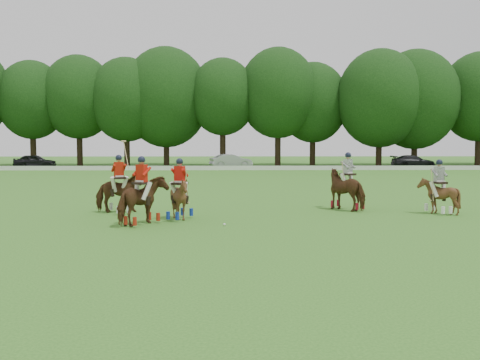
{
  "coord_description": "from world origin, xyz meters",
  "views": [
    {
      "loc": [
        0.78,
        -16.41,
        2.87
      ],
      "look_at": [
        1.18,
        4.2,
        1.4
      ],
      "focal_mm": 40.0,
      "sensor_mm": 36.0,
      "label": 1
    }
  ],
  "objects_px": {
    "polo_red_c": "(180,198)",
    "polo_stripe_b": "(439,195)",
    "polo_red_a": "(142,200)",
    "car_right": "(413,161)",
    "polo_ball": "(224,224)",
    "polo_stripe_a": "(348,189)",
    "car_left": "(35,161)",
    "polo_red_b": "(119,192)",
    "car_mid": "(231,161)"
  },
  "relations": [
    {
      "from": "polo_red_c",
      "to": "polo_stripe_b",
      "type": "relative_size",
      "value": 1.04
    },
    {
      "from": "polo_red_c",
      "to": "polo_stripe_b",
      "type": "xyz_separation_m",
      "value": [
        10.17,
        1.38,
        -0.04
      ]
    },
    {
      "from": "polo_red_a",
      "to": "polo_stripe_b",
      "type": "relative_size",
      "value": 1.09
    },
    {
      "from": "car_right",
      "to": "polo_ball",
      "type": "xyz_separation_m",
      "value": [
        -20.61,
        -40.75,
        -0.65
      ]
    },
    {
      "from": "polo_red_c",
      "to": "polo_stripe_a",
      "type": "relative_size",
      "value": 0.93
    },
    {
      "from": "polo_red_a",
      "to": "car_left",
      "type": "bearing_deg",
      "value": 114.31
    },
    {
      "from": "polo_red_a",
      "to": "polo_red_b",
      "type": "distance_m",
      "value": 3.42
    },
    {
      "from": "car_mid",
      "to": "polo_red_b",
      "type": "distance_m",
      "value": 37.66
    },
    {
      "from": "polo_red_a",
      "to": "polo_stripe_a",
      "type": "distance_m",
      "value": 8.96
    },
    {
      "from": "polo_red_a",
      "to": "polo_red_c",
      "type": "relative_size",
      "value": 1.05
    },
    {
      "from": "car_right",
      "to": "polo_ball",
      "type": "relative_size",
      "value": 53.44
    },
    {
      "from": "car_left",
      "to": "polo_red_b",
      "type": "xyz_separation_m",
      "value": [
        16.87,
        -37.38,
        0.09
      ]
    },
    {
      "from": "car_right",
      "to": "polo_red_c",
      "type": "height_order",
      "value": "polo_red_c"
    },
    {
      "from": "car_right",
      "to": "polo_stripe_a",
      "type": "relative_size",
      "value": 1.98
    },
    {
      "from": "polo_stripe_a",
      "to": "polo_ball",
      "type": "xyz_separation_m",
      "value": [
        -5.18,
        -4.23,
        -0.85
      ]
    },
    {
      "from": "car_mid",
      "to": "car_right",
      "type": "height_order",
      "value": "car_mid"
    },
    {
      "from": "car_right",
      "to": "polo_stripe_b",
      "type": "bearing_deg",
      "value": 159.82
    },
    {
      "from": "car_right",
      "to": "polo_red_a",
      "type": "relative_size",
      "value": 2.02
    },
    {
      "from": "polo_red_a",
      "to": "polo_red_c",
      "type": "distance_m",
      "value": 1.71
    },
    {
      "from": "car_mid",
      "to": "polo_red_b",
      "type": "xyz_separation_m",
      "value": [
        -4.61,
        -37.38,
        0.09
      ]
    },
    {
      "from": "car_mid",
      "to": "polo_ball",
      "type": "xyz_separation_m",
      "value": [
        -0.33,
        -40.75,
        -0.72
      ]
    },
    {
      "from": "polo_red_a",
      "to": "car_mid",
      "type": "bearing_deg",
      "value": 85.5
    },
    {
      "from": "car_left",
      "to": "polo_stripe_a",
      "type": "relative_size",
      "value": 1.83
    },
    {
      "from": "car_right",
      "to": "polo_red_b",
      "type": "xyz_separation_m",
      "value": [
        -24.88,
        -37.38,
        0.15
      ]
    },
    {
      "from": "polo_stripe_a",
      "to": "polo_red_b",
      "type": "bearing_deg",
      "value": -174.77
    },
    {
      "from": "polo_stripe_a",
      "to": "polo_red_c",
      "type": "bearing_deg",
      "value": -158.07
    },
    {
      "from": "polo_red_c",
      "to": "polo_ball",
      "type": "distance_m",
      "value": 2.35
    },
    {
      "from": "polo_red_b",
      "to": "polo_stripe_a",
      "type": "distance_m",
      "value": 9.49
    },
    {
      "from": "car_right",
      "to": "polo_ball",
      "type": "bearing_deg",
      "value": 150.69
    },
    {
      "from": "polo_red_a",
      "to": "polo_ball",
      "type": "bearing_deg",
      "value": -5.23
    },
    {
      "from": "car_right",
      "to": "polo_stripe_b",
      "type": "relative_size",
      "value": 2.21
    },
    {
      "from": "car_left",
      "to": "car_right",
      "type": "height_order",
      "value": "car_left"
    },
    {
      "from": "car_left",
      "to": "polo_stripe_a",
      "type": "height_order",
      "value": "polo_stripe_a"
    },
    {
      "from": "polo_red_b",
      "to": "polo_ball",
      "type": "distance_m",
      "value": 5.5
    },
    {
      "from": "car_mid",
      "to": "polo_stripe_b",
      "type": "relative_size",
      "value": 2.12
    },
    {
      "from": "polo_red_b",
      "to": "car_left",
      "type": "bearing_deg",
      "value": 114.29
    },
    {
      "from": "car_left",
      "to": "polo_red_a",
      "type": "distance_m",
      "value": 44.43
    },
    {
      "from": "polo_stripe_a",
      "to": "polo_red_a",
      "type": "bearing_deg",
      "value": -153.66
    },
    {
      "from": "car_right",
      "to": "polo_ball",
      "type": "distance_m",
      "value": 45.67
    },
    {
      "from": "polo_red_b",
      "to": "polo_red_c",
      "type": "relative_size",
      "value": 1.28
    },
    {
      "from": "polo_red_b",
      "to": "polo_stripe_a",
      "type": "xyz_separation_m",
      "value": [
        9.45,
        0.87,
        0.04
      ]
    },
    {
      "from": "polo_stripe_a",
      "to": "polo_stripe_b",
      "type": "distance_m",
      "value": 3.61
    },
    {
      "from": "car_mid",
      "to": "polo_stripe_b",
      "type": "height_order",
      "value": "polo_stripe_b"
    },
    {
      "from": "car_mid",
      "to": "car_left",
      "type": "bearing_deg",
      "value": 72.21
    },
    {
      "from": "car_mid",
      "to": "polo_stripe_b",
      "type": "xyz_separation_m",
      "value": [
        8.18,
        -37.89,
        0.01
      ]
    },
    {
      "from": "polo_stripe_a",
      "to": "car_right",
      "type": "bearing_deg",
      "value": 67.09
    },
    {
      "from": "car_left",
      "to": "polo_ball",
      "type": "xyz_separation_m",
      "value": [
        21.14,
        -40.75,
        -0.71
      ]
    },
    {
      "from": "polo_red_a",
      "to": "polo_stripe_b",
      "type": "bearing_deg",
      "value": 12.89
    },
    {
      "from": "polo_red_b",
      "to": "polo_stripe_b",
      "type": "distance_m",
      "value": 12.8
    },
    {
      "from": "car_left",
      "to": "polo_ball",
      "type": "height_order",
      "value": "car_left"
    }
  ]
}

